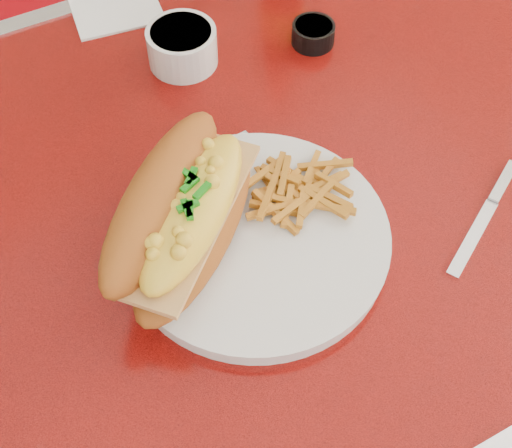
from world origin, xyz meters
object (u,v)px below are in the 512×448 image
knife (490,207)px  gravy_ramekin (182,46)px  diner_table (266,244)px  fork (276,177)px  booth_bench_far (99,66)px  sauce_cup_right (313,33)px  mac_hoagie (182,213)px  dinner_plate (256,239)px

knife → gravy_ramekin: bearing=88.2°
diner_table → fork: bearing=-99.7°
booth_bench_far → sauce_cup_right: size_ratio=18.90×
gravy_ramekin → fork: bearing=-89.1°
mac_hoagie → fork: mac_hoagie is taller
diner_table → booth_bench_far: size_ratio=1.03×
dinner_plate → mac_hoagie: size_ratio=1.12×
booth_bench_far → fork: 0.98m
gravy_ramekin → knife: bearing=-62.0°
gravy_ramekin → knife: 0.44m
fork → gravy_ramekin: 0.25m
gravy_ramekin → sauce_cup_right: gravy_ramekin is taller
diner_table → dinner_plate: size_ratio=4.14×
diner_table → dinner_plate: bearing=-124.9°
booth_bench_far → mac_hoagie: bearing=-98.7°
dinner_plate → fork: (0.06, 0.06, 0.01)m
booth_bench_far → knife: bearing=-78.6°
mac_hoagie → sauce_cup_right: bearing=-4.0°
dinner_plate → sauce_cup_right: bearing=48.9°
booth_bench_far → knife: booth_bench_far is taller
diner_table → gravy_ramekin: (-0.01, 0.22, 0.19)m
sauce_cup_right → knife: size_ratio=0.38×
booth_bench_far → mac_hoagie: size_ratio=4.52×
fork → diner_table: bearing=-15.4°
diner_table → mac_hoagie: size_ratio=4.63×
sauce_cup_right → knife: 0.34m
booth_bench_far → knife: 1.11m
fork → knife: fork is taller
diner_table → fork: 0.19m
mac_hoagie → booth_bench_far: bearing=39.7°
fork → sauce_cup_right: size_ratio=2.64×
dinner_plate → fork: 0.08m
dinner_plate → sauce_cup_right: (0.23, 0.26, 0.00)m
gravy_ramekin → sauce_cup_right: size_ratio=1.80×
diner_table → knife: 0.31m
booth_bench_far → fork: size_ratio=7.15×
booth_bench_far → sauce_cup_right: booth_bench_far is taller
fork → gravy_ramekin: gravy_ramekin is taller
fork → sauce_cup_right: (0.17, 0.20, -0.00)m
diner_table → gravy_ramekin: size_ratio=10.75×
diner_table → sauce_cup_right: (0.16, 0.17, 0.18)m
fork → mac_hoagie: bearing=96.9°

